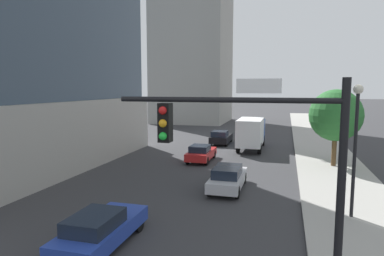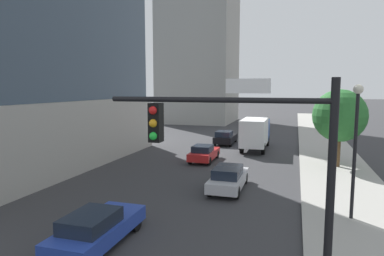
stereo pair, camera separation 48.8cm
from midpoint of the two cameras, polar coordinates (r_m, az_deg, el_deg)
sidewalk at (r=25.24m, az=24.10°, el=-7.86°), size 5.14×120.00×0.15m
construction_building at (r=63.53m, az=1.49°, el=18.47°), size 19.51×15.23×43.01m
traffic_light_pole at (r=8.69m, az=11.10°, el=-4.66°), size 5.81×0.48×6.28m
street_lamp at (r=17.18m, az=26.49°, el=-0.70°), size 0.44×0.44×6.19m
street_tree at (r=28.21m, az=23.96°, el=1.89°), size 3.99×3.99×5.93m
car_silver at (r=20.99m, az=6.78°, el=-8.29°), size 1.82×4.69×1.48m
car_black at (r=37.55m, az=5.98°, el=-1.59°), size 1.91×4.52×1.54m
car_red at (r=28.78m, az=2.48°, el=-4.22°), size 1.80×4.21×1.42m
car_blue at (r=14.29m, az=-14.69°, el=-15.91°), size 1.88×4.74×1.46m
box_truck at (r=34.51m, az=10.97°, el=-0.63°), size 2.31×7.03×3.17m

